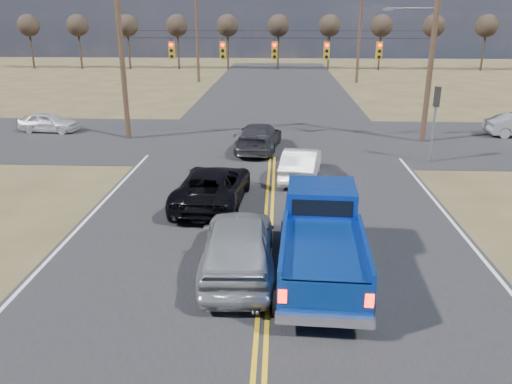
{
  "coord_description": "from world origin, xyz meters",
  "views": [
    {
      "loc": [
        0.35,
        -11.94,
        7.23
      ],
      "look_at": [
        -0.42,
        4.19,
        1.5
      ],
      "focal_mm": 35.0,
      "sensor_mm": 36.0,
      "label": 1
    }
  ],
  "objects_px": {
    "pickup_truck": "(322,240)",
    "black_suv": "(213,186)",
    "cross_car_west": "(49,122)",
    "white_car_queue": "(301,164)",
    "silver_suv": "(238,244)",
    "dgrey_car_queue": "(259,137)"
  },
  "relations": [
    {
      "from": "pickup_truck",
      "to": "black_suv",
      "type": "bearing_deg",
      "value": 127.46
    },
    {
      "from": "silver_suv",
      "to": "white_car_queue",
      "type": "height_order",
      "value": "silver_suv"
    },
    {
      "from": "black_suv",
      "to": "dgrey_car_queue",
      "type": "height_order",
      "value": "black_suv"
    },
    {
      "from": "silver_suv",
      "to": "black_suv",
      "type": "distance_m",
      "value": 5.81
    },
    {
      "from": "pickup_truck",
      "to": "black_suv",
      "type": "height_order",
      "value": "pickup_truck"
    },
    {
      "from": "pickup_truck",
      "to": "black_suv",
      "type": "relative_size",
      "value": 1.13
    },
    {
      "from": "black_suv",
      "to": "white_car_queue",
      "type": "xyz_separation_m",
      "value": [
        3.67,
        3.53,
        -0.04
      ]
    },
    {
      "from": "black_suv",
      "to": "cross_car_west",
      "type": "bearing_deg",
      "value": -42.06
    },
    {
      "from": "pickup_truck",
      "to": "dgrey_car_queue",
      "type": "xyz_separation_m",
      "value": [
        -2.42,
        14.28,
        -0.36
      ]
    },
    {
      "from": "pickup_truck",
      "to": "black_suv",
      "type": "distance_m",
      "value": 6.88
    },
    {
      "from": "white_car_queue",
      "to": "cross_car_west",
      "type": "height_order",
      "value": "white_car_queue"
    },
    {
      "from": "dgrey_car_queue",
      "to": "silver_suv",
      "type": "bearing_deg",
      "value": 96.29
    },
    {
      "from": "white_car_queue",
      "to": "dgrey_car_queue",
      "type": "height_order",
      "value": "dgrey_car_queue"
    },
    {
      "from": "white_car_queue",
      "to": "dgrey_car_queue",
      "type": "relative_size",
      "value": 0.84
    },
    {
      "from": "pickup_truck",
      "to": "silver_suv",
      "type": "xyz_separation_m",
      "value": [
        -2.42,
        0.04,
        -0.22
      ]
    },
    {
      "from": "black_suv",
      "to": "silver_suv",
      "type": "bearing_deg",
      "value": 108.4
    },
    {
      "from": "pickup_truck",
      "to": "white_car_queue",
      "type": "distance_m",
      "value": 9.2
    },
    {
      "from": "black_suv",
      "to": "dgrey_car_queue",
      "type": "bearing_deg",
      "value": -96.25
    },
    {
      "from": "cross_car_west",
      "to": "black_suv",
      "type": "bearing_deg",
      "value": -130.23
    },
    {
      "from": "pickup_truck",
      "to": "white_car_queue",
      "type": "xyz_separation_m",
      "value": [
        -0.24,
        9.19,
        -0.4
      ]
    },
    {
      "from": "black_suv",
      "to": "white_car_queue",
      "type": "bearing_deg",
      "value": -132.58
    },
    {
      "from": "cross_car_west",
      "to": "silver_suv",
      "type": "bearing_deg",
      "value": -137.39
    }
  ]
}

